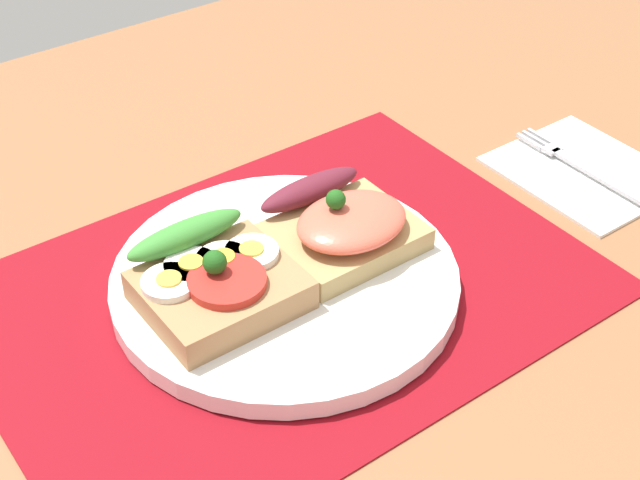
% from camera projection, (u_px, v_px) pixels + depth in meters
% --- Properties ---
extents(ground_plane, '(1.20, 0.90, 0.03)m').
position_uv_depth(ground_plane, '(286.00, 309.00, 0.66)').
color(ground_plane, '#8E5D3A').
extents(placemat, '(0.42, 0.30, 0.00)m').
position_uv_depth(placemat, '(285.00, 290.00, 0.65)').
color(placemat, maroon).
rests_on(placemat, ground_plane).
extents(plate, '(0.24, 0.24, 0.01)m').
position_uv_depth(plate, '(285.00, 281.00, 0.64)').
color(plate, white).
rests_on(plate, placemat).
extents(sandwich_egg_tomato, '(0.10, 0.10, 0.04)m').
position_uv_depth(sandwich_egg_tomato, '(217.00, 282.00, 0.61)').
color(sandwich_egg_tomato, '#A97B50').
rests_on(sandwich_egg_tomato, plate).
extents(sandwich_salmon, '(0.10, 0.10, 0.05)m').
position_uv_depth(sandwich_salmon, '(344.00, 226.00, 0.65)').
color(sandwich_salmon, tan).
rests_on(sandwich_salmon, plate).
extents(napkin, '(0.12, 0.13, 0.01)m').
position_uv_depth(napkin, '(585.00, 170.00, 0.77)').
color(napkin, white).
rests_on(napkin, ground_plane).
extents(fork, '(0.02, 0.14, 0.00)m').
position_uv_depth(fork, '(581.00, 166.00, 0.76)').
color(fork, '#B7B7BC').
rests_on(fork, napkin).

